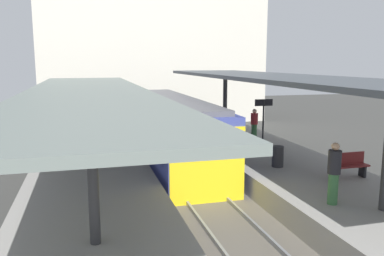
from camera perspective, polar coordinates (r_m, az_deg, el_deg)
ground_plane at (r=14.75m, az=0.95°, el=-10.10°), size 80.00×80.00×0.00m
platform_left at (r=14.07m, az=-14.28°, el=-9.24°), size 4.40×28.00×1.00m
platform_right at (r=16.03m, az=14.22°, el=-6.91°), size 4.40×28.00×1.00m
track_ballast at (r=14.72m, az=0.95°, el=-9.73°), size 3.20×28.00×0.20m
rail_near_side at (r=14.49m, az=-1.82°, el=-9.34°), size 0.08×28.00×0.14m
rail_far_side at (r=14.87m, az=3.65°, el=-8.85°), size 0.08×28.00×0.14m
commuter_train at (r=18.77m, az=-3.07°, el=-0.38°), size 2.78×11.74×3.10m
canopy_left at (r=14.78m, az=-14.93°, el=5.02°), size 4.18×21.00×2.99m
canopy_right at (r=16.64m, az=12.38°, el=7.00°), size 4.18×21.00×3.41m
platform_bench at (r=14.68m, az=21.69°, el=-4.92°), size 1.40×0.41×0.86m
platform_sign at (r=19.12m, az=10.33°, el=2.38°), size 0.90×0.08×2.21m
litter_bin at (r=15.38m, az=12.33°, el=-4.05°), size 0.44×0.44×0.80m
passenger_near_bench at (r=11.71m, az=19.89°, el=-6.07°), size 0.36×0.36×1.77m
passenger_mid_platform at (r=20.09m, az=9.01°, el=0.52°), size 0.36×0.36×1.63m
passenger_far_end at (r=20.02m, az=-15.66°, el=0.48°), size 0.36×0.36×1.78m
station_building_backdrop at (r=33.82m, az=-5.70°, el=10.43°), size 18.00×6.00×11.00m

